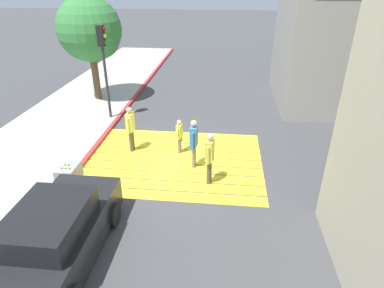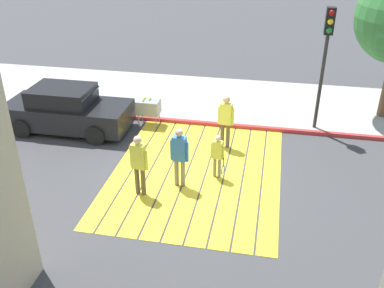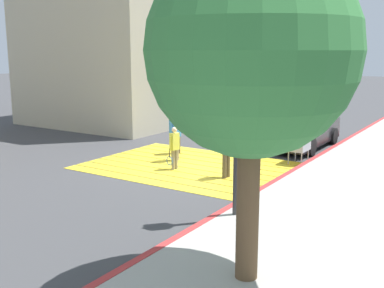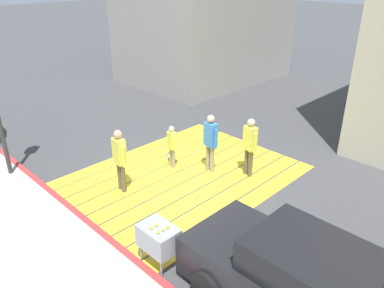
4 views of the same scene
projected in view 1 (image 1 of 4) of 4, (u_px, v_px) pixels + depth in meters
ground_plane at (174, 160)px, 12.08m from camera, size 120.00×120.00×0.00m
crosswalk_stripes at (174, 160)px, 12.08m from camera, size 6.40×4.90×0.01m
sidewalk_west at (31, 151)px, 12.57m from camera, size 4.80×40.00×0.12m
curb_painted at (90, 154)px, 12.35m from camera, size 0.16×40.00×0.13m
car_parked_near_curb at (55, 236)px, 7.54m from camera, size 1.99×4.31×1.57m
traffic_light_corner at (104, 55)px, 14.16m from camera, size 0.39×0.28×4.24m
street_tree at (91, 31)px, 16.21m from camera, size 3.20×3.20×5.32m
tennis_ball_cart at (69, 173)px, 10.00m from camera, size 0.56×0.80×1.02m
pedestrian_adult_lead at (210, 155)px, 10.33m from camera, size 0.29×0.51×1.78m
pedestrian_adult_trailing at (130, 126)px, 12.30m from camera, size 0.27×0.52×1.80m
pedestrian_adult_side at (194, 140)px, 11.23m from camera, size 0.26×0.52×1.79m
pedestrian_child_with_racket at (179, 134)px, 12.27m from camera, size 0.32×0.42×1.37m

